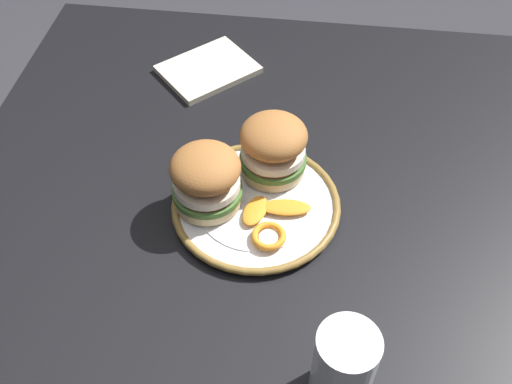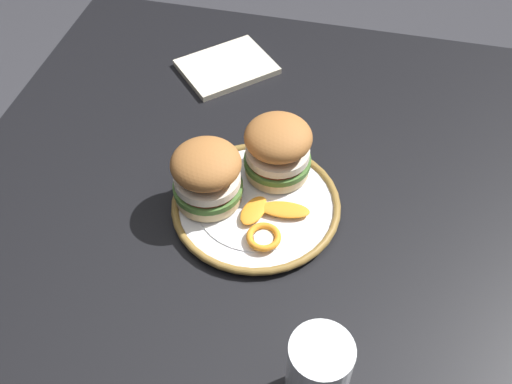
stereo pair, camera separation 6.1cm
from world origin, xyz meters
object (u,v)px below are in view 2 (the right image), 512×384
(sandwich_half_right, at_px, (278,148))
(sandwich_half_left, at_px, (207,175))
(dining_table, at_px, (263,280))
(drinking_glass, at_px, (317,377))
(dinner_plate, at_px, (256,205))

(sandwich_half_right, bearing_deg, sandwich_half_left, -49.15)
(dining_table, distance_m, drinking_glass, 0.28)
(sandwich_half_right, bearing_deg, dinner_plate, -13.95)
(sandwich_half_left, height_order, sandwich_half_right, same)
(dinner_plate, relative_size, sandwich_half_left, 1.77)
(dining_table, bearing_deg, sandwich_half_right, -176.05)
(dining_table, height_order, dinner_plate, dinner_plate)
(dining_table, bearing_deg, sandwich_half_left, -120.75)
(dining_table, bearing_deg, dinner_plate, -157.84)
(sandwich_half_left, relative_size, sandwich_half_right, 1.03)
(dining_table, relative_size, sandwich_half_right, 8.28)
(sandwich_half_left, bearing_deg, dinner_plate, 95.66)
(drinking_glass, bearing_deg, sandwich_half_right, -160.84)
(dinner_plate, height_order, drinking_glass, drinking_glass)
(dining_table, height_order, sandwich_half_left, sandwich_half_left)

